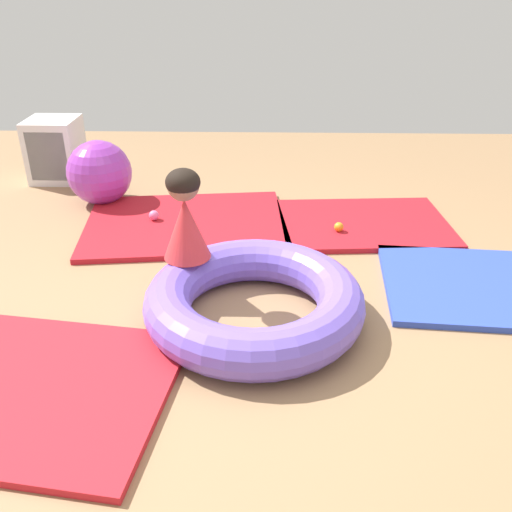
{
  "coord_description": "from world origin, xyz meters",
  "views": [
    {
      "loc": [
        -0.0,
        -2.54,
        1.78
      ],
      "look_at": [
        -0.07,
        0.24,
        0.31
      ],
      "focal_mm": 38.76,
      "sensor_mm": 36.0,
      "label": 1
    }
  ],
  "objects_px": {
    "child_in_red": "(186,216)",
    "play_ball_orange": "(339,227)",
    "inflatable_cushion": "(255,301)",
    "storage_cube": "(55,150)",
    "play_ball_pink": "(155,215)",
    "exercise_ball_large": "(100,173)"
  },
  "relations": [
    {
      "from": "child_in_red",
      "to": "play_ball_orange",
      "type": "height_order",
      "value": "child_in_red"
    },
    {
      "from": "inflatable_cushion",
      "to": "storage_cube",
      "type": "distance_m",
      "value": 2.95
    },
    {
      "from": "inflatable_cushion",
      "to": "play_ball_orange",
      "type": "height_order",
      "value": "inflatable_cushion"
    },
    {
      "from": "inflatable_cushion",
      "to": "storage_cube",
      "type": "height_order",
      "value": "storage_cube"
    },
    {
      "from": "play_ball_pink",
      "to": "storage_cube",
      "type": "distance_m",
      "value": 1.47
    },
    {
      "from": "play_ball_pink",
      "to": "exercise_ball_large",
      "type": "distance_m",
      "value": 0.7
    },
    {
      "from": "play_ball_orange",
      "to": "storage_cube",
      "type": "xyz_separation_m",
      "value": [
        -2.47,
        1.15,
        0.21
      ]
    },
    {
      "from": "child_in_red",
      "to": "storage_cube",
      "type": "height_order",
      "value": "child_in_red"
    },
    {
      "from": "child_in_red",
      "to": "storage_cube",
      "type": "relative_size",
      "value": 0.96
    },
    {
      "from": "exercise_ball_large",
      "to": "storage_cube",
      "type": "bearing_deg",
      "value": 135.69
    },
    {
      "from": "child_in_red",
      "to": "storage_cube",
      "type": "xyz_separation_m",
      "value": [
        -1.49,
        1.99,
        -0.24
      ]
    },
    {
      "from": "child_in_red",
      "to": "play_ball_orange",
      "type": "distance_m",
      "value": 1.37
    },
    {
      "from": "play_ball_pink",
      "to": "exercise_ball_large",
      "type": "bearing_deg",
      "value": 139.82
    },
    {
      "from": "exercise_ball_large",
      "to": "inflatable_cushion",
      "type": "bearing_deg",
      "value": -52.38
    },
    {
      "from": "inflatable_cushion",
      "to": "child_in_red",
      "type": "bearing_deg",
      "value": 145.74
    },
    {
      "from": "inflatable_cushion",
      "to": "storage_cube",
      "type": "xyz_separation_m",
      "value": [
        -1.88,
        2.27,
        0.15
      ]
    },
    {
      "from": "inflatable_cushion",
      "to": "storage_cube",
      "type": "bearing_deg",
      "value": 129.76
    },
    {
      "from": "play_ball_pink",
      "to": "exercise_ball_large",
      "type": "height_order",
      "value": "exercise_ball_large"
    },
    {
      "from": "play_ball_pink",
      "to": "exercise_ball_large",
      "type": "xyz_separation_m",
      "value": [
        -0.52,
        0.44,
        0.19
      ]
    },
    {
      "from": "play_ball_pink",
      "to": "inflatable_cushion",
      "type": "bearing_deg",
      "value": -57.81
    },
    {
      "from": "play_ball_orange",
      "to": "exercise_ball_large",
      "type": "bearing_deg",
      "value": 162.41
    },
    {
      "from": "child_in_red",
      "to": "play_ball_pink",
      "type": "distance_m",
      "value": 1.18
    }
  ]
}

